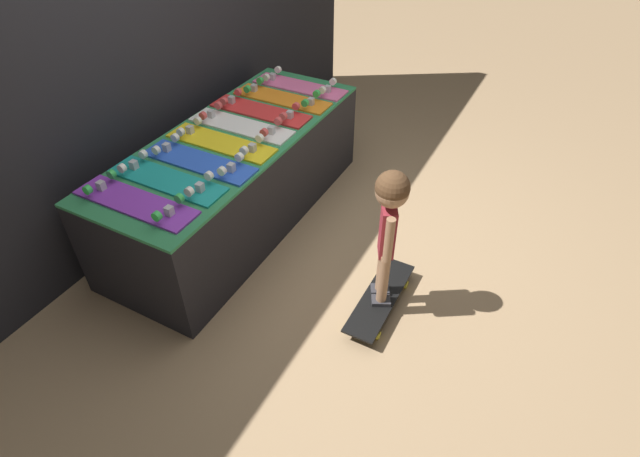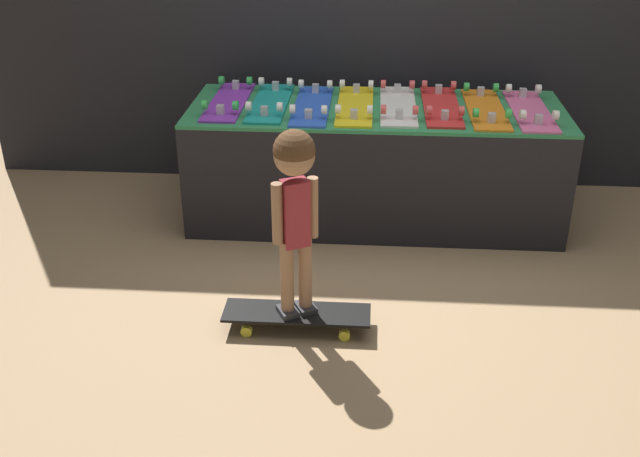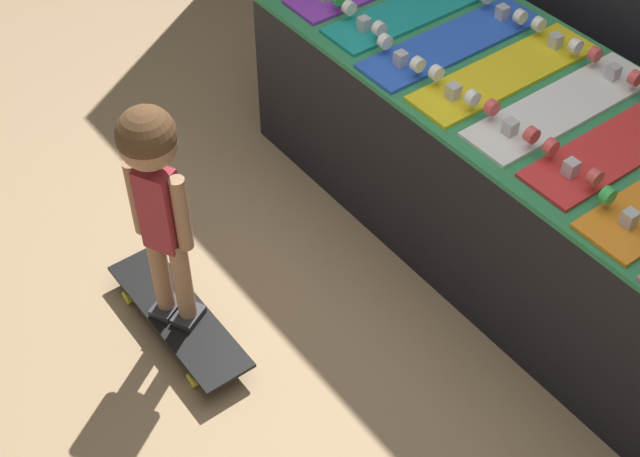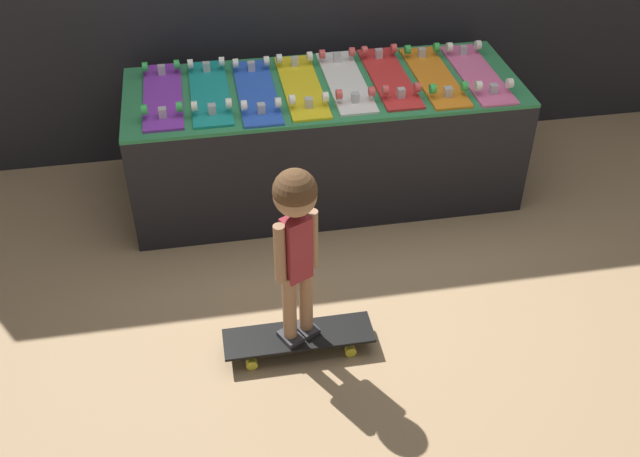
{
  "view_description": "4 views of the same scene",
  "coord_description": "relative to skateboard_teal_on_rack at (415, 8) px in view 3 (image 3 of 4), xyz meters",
  "views": [
    {
      "loc": [
        -2.36,
        -1.36,
        2.36
      ],
      "look_at": [
        -0.23,
        -0.23,
        0.36
      ],
      "focal_mm": 28.0,
      "sensor_mm": 36.0,
      "label": 1
    },
    {
      "loc": [
        -0.02,
        -3.67,
        2.04
      ],
      "look_at": [
        -0.27,
        -0.33,
        0.34
      ],
      "focal_mm": 42.0,
      "sensor_mm": 36.0,
      "label": 2
    },
    {
      "loc": [
        1.55,
        -1.51,
        2.54
      ],
      "look_at": [
        -0.17,
        -0.22,
        0.36
      ],
      "focal_mm": 50.0,
      "sensor_mm": 36.0,
      "label": 3
    },
    {
      "loc": [
        -0.68,
        -3.13,
        2.6
      ],
      "look_at": [
        -0.18,
        -0.33,
        0.4
      ],
      "focal_mm": 42.0,
      "sensor_mm": 36.0,
      "label": 4
    }
  ],
  "objects": [
    {
      "name": "skateboard_white_on_rack",
      "position": [
        0.75,
        -0.0,
        0.0
      ],
      "size": [
        0.21,
        0.76,
        0.09
      ],
      "color": "white",
      "rests_on": "display_rack"
    },
    {
      "name": "ground_plane",
      "position": [
        0.63,
        -0.58,
        -0.71
      ],
      "size": [
        16.0,
        16.0,
        0.0
      ],
      "primitive_type": "plane",
      "color": "#9E7F5B"
    },
    {
      "name": "display_rack",
      "position": [
        0.63,
        -0.02,
        -0.36
      ],
      "size": [
        2.19,
        0.83,
        0.7
      ],
      "color": "black",
      "rests_on": "ground_plane"
    },
    {
      "name": "skateboard_red_on_rack",
      "position": [
        1.0,
        0.0,
        0.0
      ],
      "size": [
        0.21,
        0.76,
        0.09
      ],
      "color": "red",
      "rests_on": "display_rack"
    },
    {
      "name": "skateboard_on_floor",
      "position": [
        0.28,
        -1.29,
        -0.64
      ],
      "size": [
        0.7,
        0.2,
        0.09
      ],
      "color": "black",
      "rests_on": "ground_plane"
    },
    {
      "name": "skateboard_teal_on_rack",
      "position": [
        0.0,
        0.0,
        0.0
      ],
      "size": [
        0.21,
        0.76,
        0.09
      ],
      "color": "teal",
      "rests_on": "display_rack"
    },
    {
      "name": "child",
      "position": [
        0.28,
        -1.29,
        0.01
      ],
      "size": [
        0.2,
        0.18,
        0.9
      ],
      "rotation": [
        0.0,
        0.0,
        0.46
      ],
      "color": "#2D2D33",
      "rests_on": "skateboard_on_floor"
    },
    {
      "name": "skateboard_blue_on_rack",
      "position": [
        0.25,
        -0.04,
        0.0
      ],
      "size": [
        0.21,
        0.76,
        0.09
      ],
      "color": "blue",
      "rests_on": "display_rack"
    },
    {
      "name": "skateboard_yellow_on_rack",
      "position": [
        0.5,
        -0.02,
        0.0
      ],
      "size": [
        0.21,
        0.76,
        0.09
      ],
      "color": "yellow",
      "rests_on": "display_rack"
    }
  ]
}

